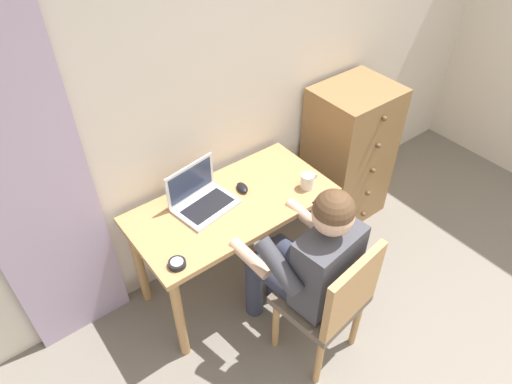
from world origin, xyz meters
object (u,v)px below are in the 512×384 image
chair (331,300)px  computer_mouse (242,188)px  dresser (348,154)px  coffee_mug (308,181)px  person_seated (307,259)px  laptop (201,197)px  desk_clock (177,264)px  desk (233,216)px

chair → computer_mouse: bearing=89.5°
dresser → coffee_mug: 0.74m
computer_mouse → coffee_mug: coffee_mug is taller
person_seated → computer_mouse: size_ratio=12.10×
dresser → laptop: dresser is taller
laptop → person_seated: bearing=-70.3°
chair → coffee_mug: (0.33, 0.57, 0.27)m
chair → computer_mouse: chair is taller
person_seated → coffee_mug: size_ratio=10.08×
dresser → chair: size_ratio=1.19×
desk_clock → laptop: bearing=42.3°
laptop → desk_clock: (-0.34, -0.31, -0.04)m
chair → desk_clock: size_ratio=9.91×
dresser → coffee_mug: bearing=-159.1°
person_seated → desk_clock: 0.67m
desk → computer_mouse: 0.18m
person_seated → desk_clock: size_ratio=13.45×
desk → coffee_mug: (0.44, -0.16, 0.16)m
laptop → desk: bearing=-34.3°
desk → dresser: (1.09, 0.09, -0.08)m
dresser → computer_mouse: dresser is taller
computer_mouse → dresser: bearing=14.4°
desk_clock → computer_mouse: bearing=24.1°
computer_mouse → desk_clock: computer_mouse is taller
desk → person_seated: bearing=-80.8°
desk → laptop: bearing=145.7°
dresser → computer_mouse: size_ratio=10.62×
person_seated → laptop: size_ratio=3.21×
desk → coffee_mug: bearing=-20.3°
desk → computer_mouse: computer_mouse is taller
person_seated → computer_mouse: bearing=87.5°
dresser → desk_clock: size_ratio=11.80×
dresser → desk: bearing=-175.5°
desk → person_seated: 0.57m
dresser → laptop: (-1.24, 0.01, 0.25)m
dresser → chair: 1.28m
coffee_mug → computer_mouse: bearing=145.8°
desk → chair: 0.75m
computer_mouse → coffee_mug: (0.32, -0.22, 0.03)m
laptop → dresser: bearing=-0.6°
laptop → computer_mouse: size_ratio=3.77×
chair → desk: bearing=98.5°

